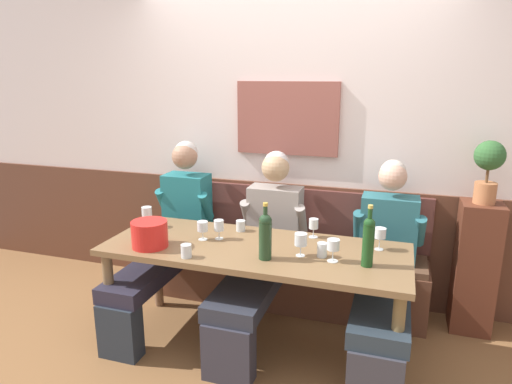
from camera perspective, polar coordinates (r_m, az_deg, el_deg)
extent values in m
cube|color=brown|center=(3.24, -0.98, -20.29)|extent=(6.80, 6.80, 0.02)
cube|color=silver|center=(3.73, 4.37, 7.73)|extent=(6.80, 0.08, 2.80)
cube|color=#8F5046|center=(3.67, 3.95, 9.24)|extent=(0.83, 0.04, 0.58)
cube|color=brown|center=(3.90, 3.92, -5.88)|extent=(6.80, 0.03, 0.96)
cube|color=brown|center=(3.80, 3.01, -10.72)|extent=(2.30, 0.42, 0.44)
cube|color=brown|center=(3.70, 3.06, -7.29)|extent=(2.25, 0.39, 0.05)
cube|color=brown|center=(3.79, 3.85, -2.75)|extent=(2.30, 0.04, 0.45)
cube|color=brown|center=(3.01, -0.17, -7.26)|extent=(2.00, 0.77, 0.04)
cylinder|color=brown|center=(3.31, -17.90, -13.00)|extent=(0.07, 0.07, 0.70)
cylinder|color=olive|center=(2.78, 17.24, -18.64)|extent=(0.07, 0.07, 0.70)
cylinder|color=brown|center=(3.78, -12.35, -9.02)|extent=(0.07, 0.07, 0.70)
cylinder|color=brown|center=(3.33, 17.46, -12.80)|extent=(0.07, 0.07, 0.70)
cube|color=#242C36|center=(3.28, -16.78, -16.41)|extent=(0.28, 0.14, 0.38)
cube|color=#272433|center=(3.52, -12.66, -9.38)|extent=(0.31, 1.06, 0.11)
cube|color=#207279|center=(3.88, -8.67, -1.74)|extent=(0.37, 0.23, 0.55)
sphere|color=#A67A5E|center=(3.78, -8.99, 4.47)|extent=(0.21, 0.21, 0.21)
sphere|color=beige|center=(3.79, -8.83, 4.93)|extent=(0.20, 0.20, 0.20)
cylinder|color=#207279|center=(3.92, -11.54, -1.26)|extent=(0.08, 0.20, 0.27)
cylinder|color=#207279|center=(3.75, -6.33, -1.78)|extent=(0.08, 0.20, 0.27)
cube|color=#2F303C|center=(2.96, -3.48, -19.50)|extent=(0.32, 0.14, 0.38)
cube|color=#2A2E3A|center=(3.22, -0.39, -11.33)|extent=(0.35, 1.06, 0.11)
cube|color=gray|center=(3.62, 2.44, -3.20)|extent=(0.42, 0.21, 0.50)
sphere|color=tan|center=(3.51, 2.47, 3.08)|extent=(0.22, 0.22, 0.22)
sphere|color=beige|center=(3.53, 2.58, 3.59)|extent=(0.20, 0.20, 0.20)
cylinder|color=gray|center=(3.64, -1.09, -2.80)|extent=(0.08, 0.20, 0.27)
cylinder|color=gray|center=(3.53, 5.72, -3.45)|extent=(0.08, 0.20, 0.27)
cube|color=#35353E|center=(2.81, 14.74, -22.02)|extent=(0.31, 0.14, 0.38)
cube|color=#28343E|center=(3.09, 15.61, -13.11)|extent=(0.34, 1.06, 0.11)
cube|color=#29656E|center=(3.51, 16.39, -4.44)|extent=(0.41, 0.22, 0.49)
sphere|color=#D4A68C|center=(3.39, 16.87, 1.88)|extent=(0.20, 0.20, 0.20)
sphere|color=beige|center=(3.41, 16.91, 2.38)|extent=(0.19, 0.19, 0.19)
cylinder|color=#29656E|center=(3.47, 12.84, -4.11)|extent=(0.08, 0.20, 0.27)
cylinder|color=#29656E|center=(3.46, 19.95, -4.67)|extent=(0.08, 0.20, 0.27)
cylinder|color=red|center=(3.06, -13.27, -5.17)|extent=(0.24, 0.24, 0.17)
cylinder|color=#203C22|center=(2.77, 1.17, -6.19)|extent=(0.08, 0.08, 0.23)
sphere|color=#203C22|center=(2.73, 1.19, -3.63)|extent=(0.08, 0.08, 0.08)
cylinder|color=#203C22|center=(2.71, 1.19, -2.61)|extent=(0.03, 0.03, 0.08)
cylinder|color=gold|center=(2.70, 1.20, -1.58)|extent=(0.03, 0.03, 0.02)
cylinder|color=#1A441C|center=(2.75, 13.95, -6.63)|extent=(0.07, 0.07, 0.25)
sphere|color=#1A441C|center=(2.70, 14.13, -3.90)|extent=(0.07, 0.07, 0.07)
cylinder|color=#1A441C|center=(2.69, 14.19, -2.88)|extent=(0.03, 0.03, 0.08)
cylinder|color=gold|center=(2.67, 14.26, -1.81)|extent=(0.03, 0.03, 0.02)
cylinder|color=silver|center=(3.48, -13.51, -4.23)|extent=(0.06, 0.06, 0.00)
cylinder|color=silver|center=(3.47, -13.54, -3.62)|extent=(0.01, 0.01, 0.07)
cylinder|color=silver|center=(3.44, -13.62, -2.45)|extent=(0.07, 0.07, 0.07)
cylinder|color=silver|center=(3.15, -6.71, -5.95)|extent=(0.06, 0.06, 0.00)
cylinder|color=silver|center=(3.13, -6.73, -5.40)|extent=(0.01, 0.01, 0.06)
cylinder|color=silver|center=(3.11, -6.76, -4.30)|extent=(0.07, 0.07, 0.07)
cylinder|color=#E5DB7D|center=(3.12, -6.75, -4.74)|extent=(0.06, 0.06, 0.02)
cylinder|color=silver|center=(2.87, 5.62, -7.98)|extent=(0.06, 0.06, 0.00)
cylinder|color=silver|center=(2.86, 5.64, -7.32)|extent=(0.01, 0.01, 0.07)
cylinder|color=silver|center=(2.83, 5.68, -5.97)|extent=(0.08, 0.08, 0.08)
cylinder|color=silver|center=(3.19, 7.23, -5.65)|extent=(0.06, 0.06, 0.00)
cylinder|color=silver|center=(3.18, 7.25, -5.09)|extent=(0.01, 0.01, 0.06)
cylinder|color=silver|center=(3.16, 7.29, -3.98)|extent=(0.06, 0.06, 0.07)
cylinder|color=#E4DF82|center=(3.17, 7.27, -4.33)|extent=(0.06, 0.06, 0.03)
cylinder|color=silver|center=(3.15, -4.68, -5.88)|extent=(0.06, 0.06, 0.00)
cylinder|color=silver|center=(3.14, -4.69, -5.35)|extent=(0.01, 0.01, 0.06)
cylinder|color=silver|center=(3.11, -4.71, -4.20)|extent=(0.07, 0.07, 0.07)
cylinder|color=#E1D078|center=(3.12, -4.70, -4.67)|extent=(0.06, 0.06, 0.02)
cylinder|color=silver|center=(3.06, 15.25, -6.99)|extent=(0.06, 0.06, 0.00)
cylinder|color=silver|center=(3.04, 15.30, -6.28)|extent=(0.01, 0.01, 0.08)
cylinder|color=silver|center=(3.02, 15.39, -5.01)|extent=(0.08, 0.08, 0.07)
cylinder|color=#F2E38A|center=(3.03, 15.37, -5.39)|extent=(0.07, 0.07, 0.02)
cylinder|color=silver|center=(2.82, 9.64, -8.58)|extent=(0.07, 0.07, 0.00)
cylinder|color=silver|center=(2.80, 9.67, -7.86)|extent=(0.01, 0.01, 0.07)
cylinder|color=silver|center=(2.78, 9.73, -6.55)|extent=(0.08, 0.08, 0.07)
cylinder|color=#EAE17C|center=(2.79, 9.71, -7.05)|extent=(0.07, 0.07, 0.01)
cylinder|color=silver|center=(2.86, -8.80, -7.36)|extent=(0.07, 0.07, 0.08)
cylinder|color=silver|center=(2.86, 8.34, -7.23)|extent=(0.06, 0.06, 0.09)
cylinder|color=silver|center=(3.28, -1.94, -4.27)|extent=(0.07, 0.07, 0.08)
cube|color=#5A2C1C|center=(3.69, 25.90, -8.58)|extent=(0.28, 0.28, 0.97)
cylinder|color=#B67045|center=(3.52, 26.92, -0.11)|extent=(0.15, 0.15, 0.15)
cylinder|color=brown|center=(3.49, 27.16, 1.94)|extent=(0.02, 0.02, 0.11)
sphere|color=#305F2E|center=(3.47, 27.42, 4.13)|extent=(0.20, 0.20, 0.20)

